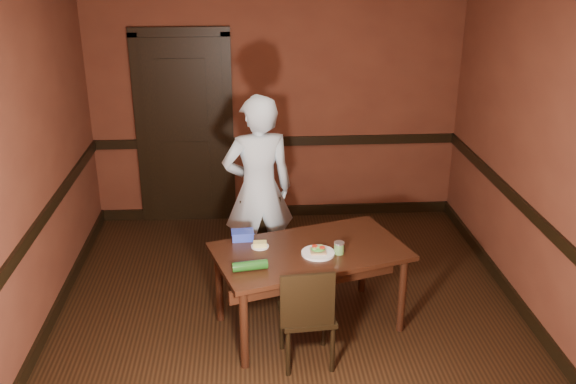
{
  "coord_description": "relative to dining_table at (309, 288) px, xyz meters",
  "views": [
    {
      "loc": [
        -0.33,
        -4.55,
        3.02
      ],
      "look_at": [
        0.0,
        0.35,
        1.05
      ],
      "focal_mm": 40.0,
      "sensor_mm": 36.0,
      "label": 1
    }
  ],
  "objects": [
    {
      "name": "wall_front",
      "position": [
        -0.15,
        -2.23,
        1.0
      ],
      "size": [
        4.0,
        0.02,
        2.7
      ],
      "primitive_type": "cube",
      "color": "#57281A",
      "rests_on": "ground"
    },
    {
      "name": "sauce_jar",
      "position": [
        0.22,
        -0.08,
        0.4
      ],
      "size": [
        0.08,
        0.08,
        0.1
      ],
      "rotation": [
        0.0,
        0.0,
        0.04
      ],
      "color": "#538340",
      "rests_on": "dining_table"
    },
    {
      "name": "dining_table",
      "position": [
        0.0,
        0.0,
        0.0
      ],
      "size": [
        1.68,
        1.25,
        0.7
      ],
      "primitive_type": "cube",
      "rotation": [
        0.0,
        0.0,
        0.3
      ],
      "color": "black",
      "rests_on": "floor"
    },
    {
      "name": "sandwich_plate",
      "position": [
        0.06,
        -0.08,
        0.37
      ],
      "size": [
        0.26,
        0.26,
        0.07
      ],
      "rotation": [
        0.0,
        0.0,
        0.13
      ],
      "color": "white",
      "rests_on": "dining_table"
    },
    {
      "name": "chair_near",
      "position": [
        -0.07,
        -0.47,
        0.07
      ],
      "size": [
        0.42,
        0.42,
        0.84
      ],
      "primitive_type": null,
      "rotation": [
        0.0,
        0.0,
        3.22
      ],
      "color": "black",
      "rests_on": "floor"
    },
    {
      "name": "chair_far",
      "position": [
        -0.4,
        0.65,
        0.05
      ],
      "size": [
        0.44,
        0.44,
        0.81
      ],
      "primitive_type": null,
      "rotation": [
        0.0,
        0.0,
        0.18
      ],
      "color": "black",
      "rests_on": "floor"
    },
    {
      "name": "dado_right",
      "position": [
        1.83,
        0.02,
        0.55
      ],
      "size": [
        0.03,
        4.5,
        0.1
      ],
      "primitive_type": "cube",
      "color": "black",
      "rests_on": "ground"
    },
    {
      "name": "baseboard_right",
      "position": [
        1.83,
        0.02,
        -0.29
      ],
      "size": [
        0.03,
        4.5,
        0.12
      ],
      "primitive_type": "cube",
      "color": "black",
      "rests_on": "ground"
    },
    {
      "name": "baseboard_back",
      "position": [
        -0.15,
        2.25,
        -0.29
      ],
      "size": [
        4.0,
        0.03,
        0.12
      ],
      "primitive_type": "cube",
      "color": "black",
      "rests_on": "ground"
    },
    {
      "name": "dado_left",
      "position": [
        -2.14,
        0.02,
        0.55
      ],
      "size": [
        0.03,
        4.5,
        0.1
      ],
      "primitive_type": "cube",
      "color": "black",
      "rests_on": "ground"
    },
    {
      "name": "baseboard_left",
      "position": [
        -2.14,
        0.02,
        -0.29
      ],
      "size": [
        0.03,
        4.5,
        0.12
      ],
      "primitive_type": "cube",
      "color": "black",
      "rests_on": "ground"
    },
    {
      "name": "cheese_saucer",
      "position": [
        -0.4,
        0.07,
        0.37
      ],
      "size": [
        0.14,
        0.14,
        0.04
      ],
      "rotation": [
        0.0,
        0.0,
        -0.23
      ],
      "color": "white",
      "rests_on": "dining_table"
    },
    {
      "name": "wall_left",
      "position": [
        -2.15,
        0.02,
        1.0
      ],
      "size": [
        0.02,
        4.5,
        2.7
      ],
      "primitive_type": "cube",
      "color": "#57281A",
      "rests_on": "ground"
    },
    {
      "name": "door",
      "position": [
        -1.15,
        2.23,
        0.74
      ],
      "size": [
        1.05,
        0.07,
        2.2
      ],
      "color": "black",
      "rests_on": "ground"
    },
    {
      "name": "wrapped_veg",
      "position": [
        -0.48,
        -0.31,
        0.39
      ],
      "size": [
        0.27,
        0.12,
        0.07
      ],
      "primitive_type": "cylinder",
      "rotation": [
        0.0,
        1.57,
        0.17
      ],
      "color": "#143E11",
      "rests_on": "dining_table"
    },
    {
      "name": "wall_right",
      "position": [
        1.85,
        0.02,
        1.0
      ],
      "size": [
        0.02,
        4.5,
        2.7
      ],
      "primitive_type": "cube",
      "color": "#57281A",
      "rests_on": "ground"
    },
    {
      "name": "person",
      "position": [
        -0.39,
        0.84,
        0.53
      ],
      "size": [
        0.71,
        0.54,
        1.77
      ],
      "primitive_type": "imported",
      "rotation": [
        0.0,
        0.0,
        3.33
      ],
      "color": "silver",
      "rests_on": "floor"
    },
    {
      "name": "food_tub",
      "position": [
        -0.53,
        0.21,
        0.39
      ],
      "size": [
        0.19,
        0.14,
        0.08
      ],
      "rotation": [
        0.0,
        0.0,
        0.07
      ],
      "color": "#263AB4",
      "rests_on": "dining_table"
    },
    {
      "name": "floor",
      "position": [
        -0.15,
        0.02,
        -0.35
      ],
      "size": [
        4.0,
        4.5,
        0.01
      ],
      "primitive_type": "cube",
      "color": "black",
      "rests_on": "ground"
    },
    {
      "name": "wall_back",
      "position": [
        -0.15,
        2.27,
        1.0
      ],
      "size": [
        4.0,
        0.02,
        2.7
      ],
      "primitive_type": "cube",
      "color": "#57281A",
      "rests_on": "ground"
    },
    {
      "name": "dado_back",
      "position": [
        -0.15,
        2.25,
        0.55
      ],
      "size": [
        4.0,
        0.03,
        0.1
      ],
      "primitive_type": "cube",
      "color": "black",
      "rests_on": "ground"
    }
  ]
}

